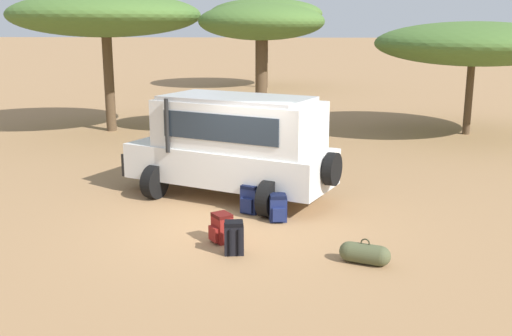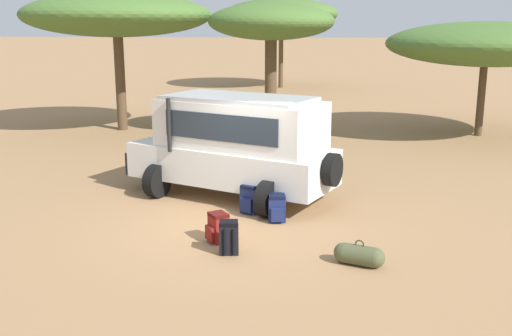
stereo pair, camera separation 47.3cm
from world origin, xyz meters
name	(u,v)px [view 1 (the left image)]	position (x,y,z in m)	size (l,w,h in m)	color
ground_plane	(230,228)	(0.00, 0.00, 0.00)	(320.00, 320.00, 0.00)	#9E754C
safari_vehicle	(234,144)	(-0.14, 2.24, 1.29)	(5.38, 3.84, 2.44)	silver
backpack_beside_front_wheel	(234,238)	(0.24, -1.41, 0.30)	(0.38, 0.40, 0.62)	black
backpack_cluster_center	(278,208)	(0.97, 0.49, 0.29)	(0.40, 0.47, 0.59)	navy
backpack_near_rear_wheel	(222,228)	(-0.06, -0.82, 0.28)	(0.49, 0.49, 0.57)	maroon
backpack_outermost	(250,200)	(0.35, 1.00, 0.31)	(0.47, 0.47, 0.64)	navy
duffel_bag_low_black_case	(365,254)	(2.56, -1.71, 0.18)	(0.88, 0.54, 0.46)	#4C5133
acacia_tree_far_left	(105,16)	(-5.85, 11.01, 4.35)	(7.14, 6.68, 5.19)	brown
acacia_tree_left_mid	(266,14)	(-0.70, 27.38, 4.63)	(7.14, 7.38, 5.59)	brown
acacia_tree_centre_back	(261,23)	(0.03, 10.42, 4.08)	(4.54, 4.08, 4.80)	brown
acacia_tree_right_mid	(473,44)	(7.74, 11.18, 3.35)	(7.13, 7.09, 4.15)	brown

